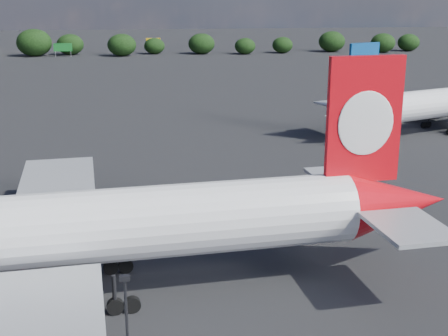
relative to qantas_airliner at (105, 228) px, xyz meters
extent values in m
plane|color=black|center=(-6.20, 54.22, -5.44)|extent=(500.00, 500.00, 0.00)
cylinder|color=white|center=(-1.90, -0.19, 0.18)|extent=(43.01, 9.77, 5.61)
cone|color=red|center=(23.80, 2.34, 0.18)|extent=(9.49, 6.47, 5.61)
cube|color=red|center=(20.44, 2.01, 7.36)|extent=(6.20, 1.16, 10.11)
ellipsoid|color=white|center=(20.48, 1.68, 7.16)|extent=(4.72, 0.69, 5.16)
ellipsoid|color=white|center=(20.41, 2.35, 7.16)|extent=(4.72, 0.69, 5.16)
cube|color=#A8ACB1|center=(22.17, -4.02, 0.63)|extent=(5.69, 7.20, 0.34)
cube|color=#A8ACB1|center=(20.96, 8.27, 0.63)|extent=(5.69, 7.20, 0.34)
cube|color=#A8ACB1|center=(-5.57, 14.12, -1.62)|extent=(9.46, 23.06, 0.62)
cube|color=#A8ACB1|center=(-5.49, -9.57, -2.29)|extent=(2.49, 0.58, 1.35)
cylinder|color=red|center=(-7.25, 8.31, -3.08)|extent=(5.88, 3.57, 3.03)
cube|color=#A8ACB1|center=(-7.25, 8.31, -2.29)|extent=(2.49, 0.58, 1.35)
cylinder|color=black|center=(0.66, -3.32, -3.75)|extent=(0.34, 0.34, 2.81)
cylinder|color=black|center=(0.66, -3.32, -4.82)|extent=(1.28, 0.62, 1.24)
cylinder|color=black|center=(1.89, -3.20, -4.82)|extent=(1.28, 0.62, 1.24)
cylinder|color=black|center=(0.00, 3.38, -3.75)|extent=(0.34, 0.34, 2.81)
cylinder|color=black|center=(0.00, 3.38, -4.82)|extent=(1.28, 0.62, 1.24)
cylinder|color=black|center=(1.23, 3.51, -4.82)|extent=(1.28, 0.62, 1.24)
cone|color=white|center=(32.61, 43.79, -0.74)|extent=(8.68, 6.99, 4.70)
cube|color=#0D4992|center=(35.26, 44.75, 5.28)|extent=(5.02, 2.21, 8.46)
ellipsoid|color=red|center=(35.36, 44.49, 5.11)|extent=(3.78, 1.53, 4.33)
ellipsoid|color=red|center=(35.17, 45.02, 5.11)|extent=(3.78, 1.53, 4.33)
cube|color=#A8ACB1|center=(36.15, 39.57, -0.36)|extent=(5.90, 6.75, 0.28)
cube|color=#A8ACB1|center=(32.61, 49.29, -0.36)|extent=(5.90, 6.75, 0.28)
cube|color=#A8ACB1|center=(50.53, 63.31, -2.24)|extent=(12.17, 19.76, 0.52)
cylinder|color=#A8ACB1|center=(53.90, 59.53, -3.46)|extent=(5.29, 3.99, 2.54)
cube|color=#A8ACB1|center=(53.90, 59.53, -2.80)|extent=(2.04, 0.97, 1.13)
cylinder|color=black|center=(50.21, 53.19, -4.03)|extent=(0.34, 0.34, 2.35)
cylinder|color=black|center=(50.21, 53.19, -4.92)|extent=(1.12, 0.75, 1.03)
cylinder|color=black|center=(49.23, 52.83, -4.92)|extent=(1.12, 0.75, 1.03)
cube|color=black|center=(2.07, -15.41, 3.32)|extent=(0.55, 0.30, 0.28)
cube|color=#156A24|center=(-24.20, 170.22, -2.24)|extent=(6.00, 0.30, 2.60)
cylinder|color=gray|center=(-26.70, 170.22, -4.44)|extent=(0.20, 0.20, 2.00)
cylinder|color=gray|center=(-21.70, 170.22, -4.44)|extent=(0.20, 0.20, 2.00)
cube|color=gold|center=(5.80, 176.22, -1.44)|extent=(5.00, 0.30, 3.00)
cylinder|color=gray|center=(5.80, 176.22, -4.19)|extent=(0.30, 0.30, 2.50)
ellipsoid|color=black|center=(-33.96, 173.78, -0.91)|extent=(11.76, 9.95, 9.04)
ellipsoid|color=black|center=(-22.49, 176.66, -1.91)|extent=(9.18, 7.77, 7.06)
ellipsoid|color=black|center=(-4.79, 170.55, -1.73)|extent=(9.65, 8.16, 7.42)
ellipsoid|color=black|center=(6.17, 175.96, -2.67)|extent=(7.19, 6.08, 5.53)
ellipsoid|color=black|center=(22.41, 174.03, -1.91)|extent=(9.18, 7.76, 7.06)
ellipsoid|color=black|center=(37.30, 171.46, -2.65)|extent=(7.25, 6.14, 5.58)
ellipsoid|color=black|center=(51.02, 173.80, -2.63)|extent=(7.30, 6.18, 5.62)
ellipsoid|color=black|center=(69.40, 175.76, -1.78)|extent=(9.51, 8.05, 7.32)
ellipsoid|color=black|center=(86.69, 171.21, -2.05)|extent=(8.80, 7.45, 6.77)
ellipsoid|color=black|center=(97.88, 175.11, -2.36)|extent=(7.99, 6.76, 6.15)
camera|label=1|loc=(3.60, -44.56, 17.60)|focal=50.00mm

